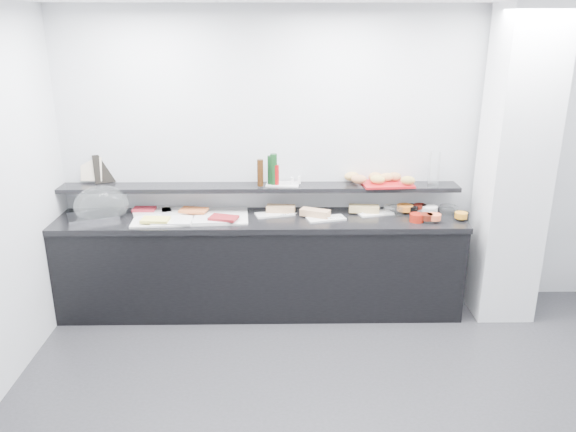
{
  "coord_description": "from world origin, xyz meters",
  "views": [
    {
      "loc": [
        -0.52,
        -3.02,
        2.52
      ],
      "look_at": [
        -0.45,
        1.45,
        1.0
      ],
      "focal_mm": 35.0,
      "sensor_mm": 36.0,
      "label": 1
    }
  ],
  "objects_px": {
    "cloche_base": "(93,217)",
    "sandwich_plate_mid": "(326,219)",
    "bread_tray": "(387,183)",
    "carafe": "(434,169)",
    "framed_print": "(105,169)",
    "condiment_tray": "(283,184)"
  },
  "relations": [
    {
      "from": "carafe",
      "to": "cloche_base",
      "type": "bearing_deg",
      "value": -176.56
    },
    {
      "from": "framed_print",
      "to": "carafe",
      "type": "height_order",
      "value": "carafe"
    },
    {
      "from": "cloche_base",
      "to": "condiment_tray",
      "type": "distance_m",
      "value": 1.71
    },
    {
      "from": "sandwich_plate_mid",
      "to": "carafe",
      "type": "bearing_deg",
      "value": -1.36
    },
    {
      "from": "bread_tray",
      "to": "carafe",
      "type": "xyz_separation_m",
      "value": [
        0.42,
        -0.01,
        0.14
      ]
    },
    {
      "from": "bread_tray",
      "to": "condiment_tray",
      "type": "bearing_deg",
      "value": 175.59
    },
    {
      "from": "condiment_tray",
      "to": "carafe",
      "type": "distance_m",
      "value": 1.37
    },
    {
      "from": "cloche_base",
      "to": "sandwich_plate_mid",
      "type": "distance_m",
      "value": 2.06
    },
    {
      "from": "sandwich_plate_mid",
      "to": "carafe",
      "type": "distance_m",
      "value": 1.09
    },
    {
      "from": "carafe",
      "to": "condiment_tray",
      "type": "bearing_deg",
      "value": 179.57
    },
    {
      "from": "condiment_tray",
      "to": "bread_tray",
      "type": "height_order",
      "value": "bread_tray"
    },
    {
      "from": "sandwich_plate_mid",
      "to": "condiment_tray",
      "type": "distance_m",
      "value": 0.52
    },
    {
      "from": "cloche_base",
      "to": "carafe",
      "type": "height_order",
      "value": "carafe"
    },
    {
      "from": "sandwich_plate_mid",
      "to": "bread_tray",
      "type": "relative_size",
      "value": 0.74
    },
    {
      "from": "carafe",
      "to": "framed_print",
      "type": "bearing_deg",
      "value": 177.68
    },
    {
      "from": "cloche_base",
      "to": "carafe",
      "type": "bearing_deg",
      "value": -20.2
    },
    {
      "from": "bread_tray",
      "to": "carafe",
      "type": "relative_size",
      "value": 1.5
    },
    {
      "from": "sandwich_plate_mid",
      "to": "carafe",
      "type": "relative_size",
      "value": 1.12
    },
    {
      "from": "framed_print",
      "to": "sandwich_plate_mid",
      "type": "bearing_deg",
      "value": -32.76
    },
    {
      "from": "cloche_base",
      "to": "sandwich_plate_mid",
      "type": "xyz_separation_m",
      "value": [
        2.06,
        -0.05,
        -0.01
      ]
    },
    {
      "from": "sandwich_plate_mid",
      "to": "framed_print",
      "type": "bearing_deg",
      "value": 155.31
    },
    {
      "from": "condiment_tray",
      "to": "carafe",
      "type": "bearing_deg",
      "value": 5.87
    }
  ]
}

